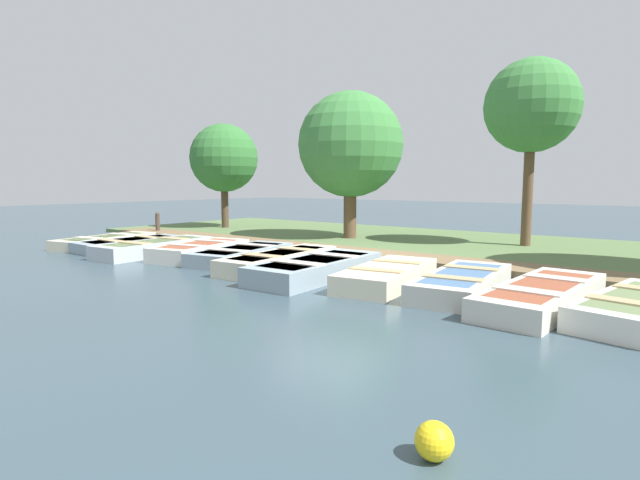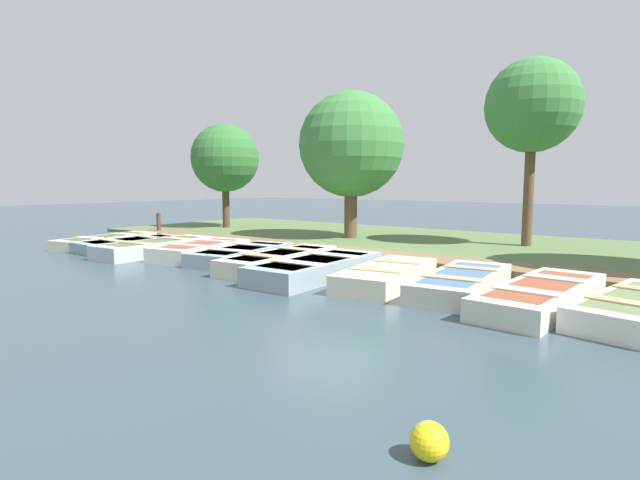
{
  "view_description": "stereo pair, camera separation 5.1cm",
  "coord_description": "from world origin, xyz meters",
  "px_view_note": "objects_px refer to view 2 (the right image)",
  "views": [
    {
      "loc": [
        9.5,
        7.12,
        1.96
      ],
      "look_at": [
        0.51,
        0.12,
        0.65
      ],
      "focal_mm": 28.0,
      "sensor_mm": 36.0,
      "label": 1
    },
    {
      "loc": [
        9.47,
        7.16,
        1.96
      ],
      "look_at": [
        0.51,
        0.12,
        0.65
      ],
      "focal_mm": 28.0,
      "sensor_mm": 36.0,
      "label": 2
    }
  ],
  "objects_px": {
    "mooring_post_near": "(159,224)",
    "park_tree_left": "(351,145)",
    "rowboat_8": "(462,282)",
    "rowboat_9": "(542,295)",
    "rowboat_2": "(156,247)",
    "rowboat_6": "(316,268)",
    "park_tree_far_left": "(225,158)",
    "rowboat_1": "(131,244)",
    "park_tree_center": "(533,107)",
    "rowboat_5": "(280,260)",
    "rowboat_0": "(106,241)",
    "buoy": "(429,441)",
    "rowboat_7": "(387,275)",
    "rowboat_3": "(201,250)",
    "rowboat_4": "(242,254)"
  },
  "relations": [
    {
      "from": "rowboat_7",
      "to": "park_tree_center",
      "type": "height_order",
      "value": "park_tree_center"
    },
    {
      "from": "rowboat_1",
      "to": "mooring_post_near",
      "type": "xyz_separation_m",
      "value": [
        -2.77,
        -2.68,
        0.28
      ]
    },
    {
      "from": "rowboat_5",
      "to": "park_tree_center",
      "type": "xyz_separation_m",
      "value": [
        -6.84,
        3.51,
        3.92
      ]
    },
    {
      "from": "rowboat_3",
      "to": "mooring_post_near",
      "type": "xyz_separation_m",
      "value": [
        -2.56,
        -5.65,
        0.24
      ]
    },
    {
      "from": "rowboat_1",
      "to": "rowboat_4",
      "type": "xyz_separation_m",
      "value": [
        -0.46,
        4.29,
        0.02
      ]
    },
    {
      "from": "rowboat_5",
      "to": "buoy",
      "type": "distance_m",
      "value": 8.15
    },
    {
      "from": "rowboat_0",
      "to": "rowboat_7",
      "type": "height_order",
      "value": "rowboat_7"
    },
    {
      "from": "mooring_post_near",
      "to": "park_tree_left",
      "type": "xyz_separation_m",
      "value": [
        -2.87,
        6.69,
        2.75
      ]
    },
    {
      "from": "rowboat_4",
      "to": "park_tree_center",
      "type": "xyz_separation_m",
      "value": [
        -6.63,
        4.99,
        3.93
      ]
    },
    {
      "from": "rowboat_0",
      "to": "mooring_post_near",
      "type": "bearing_deg",
      "value": -166.58
    },
    {
      "from": "rowboat_6",
      "to": "rowboat_8",
      "type": "distance_m",
      "value": 2.98
    },
    {
      "from": "rowboat_2",
      "to": "rowboat_6",
      "type": "bearing_deg",
      "value": 85.31
    },
    {
      "from": "rowboat_5",
      "to": "mooring_post_near",
      "type": "height_order",
      "value": "mooring_post_near"
    },
    {
      "from": "rowboat_8",
      "to": "park_tree_left",
      "type": "height_order",
      "value": "park_tree_left"
    },
    {
      "from": "buoy",
      "to": "park_tree_left",
      "type": "distance_m",
      "value": 13.65
    },
    {
      "from": "park_tree_left",
      "to": "park_tree_center",
      "type": "height_order",
      "value": "park_tree_center"
    },
    {
      "from": "rowboat_8",
      "to": "rowboat_2",
      "type": "bearing_deg",
      "value": -92.78
    },
    {
      "from": "rowboat_9",
      "to": "park_tree_center",
      "type": "xyz_separation_m",
      "value": [
        -6.87,
        -2.18,
        3.93
      ]
    },
    {
      "from": "rowboat_6",
      "to": "rowboat_7",
      "type": "xyz_separation_m",
      "value": [
        -0.29,
        1.51,
        -0.02
      ]
    },
    {
      "from": "rowboat_1",
      "to": "rowboat_2",
      "type": "xyz_separation_m",
      "value": [
        0.19,
        1.53,
        0.04
      ]
    },
    {
      "from": "rowboat_0",
      "to": "buoy",
      "type": "distance_m",
      "value": 14.29
    },
    {
      "from": "rowboat_1",
      "to": "park_tree_center",
      "type": "height_order",
      "value": "park_tree_center"
    },
    {
      "from": "rowboat_8",
      "to": "park_tree_center",
      "type": "bearing_deg",
      "value": -179.98
    },
    {
      "from": "rowboat_5",
      "to": "rowboat_9",
      "type": "relative_size",
      "value": 0.98
    },
    {
      "from": "rowboat_7",
      "to": "rowboat_9",
      "type": "bearing_deg",
      "value": 81.91
    },
    {
      "from": "rowboat_1",
      "to": "rowboat_5",
      "type": "distance_m",
      "value": 5.77
    },
    {
      "from": "rowboat_1",
      "to": "park_tree_center",
      "type": "bearing_deg",
      "value": 128.6
    },
    {
      "from": "park_tree_far_left",
      "to": "rowboat_7",
      "type": "bearing_deg",
      "value": 63.1
    },
    {
      "from": "rowboat_6",
      "to": "rowboat_9",
      "type": "height_order",
      "value": "rowboat_6"
    },
    {
      "from": "rowboat_3",
      "to": "rowboat_8",
      "type": "xyz_separation_m",
      "value": [
        -0.19,
        7.09,
        -0.01
      ]
    },
    {
      "from": "mooring_post_near",
      "to": "park_tree_far_left",
      "type": "xyz_separation_m",
      "value": [
        -2.98,
        0.36,
        2.51
      ]
    },
    {
      "from": "rowboat_5",
      "to": "rowboat_7",
      "type": "relative_size",
      "value": 1.15
    },
    {
      "from": "mooring_post_near",
      "to": "rowboat_7",
      "type": "bearing_deg",
      "value": 77.14
    },
    {
      "from": "rowboat_7",
      "to": "rowboat_8",
      "type": "height_order",
      "value": "rowboat_7"
    },
    {
      "from": "rowboat_7",
      "to": "park_tree_far_left",
      "type": "distance_m",
      "value": 12.61
    },
    {
      "from": "rowboat_5",
      "to": "park_tree_left",
      "type": "relative_size",
      "value": 0.71
    },
    {
      "from": "rowboat_3",
      "to": "park_tree_far_left",
      "type": "relative_size",
      "value": 0.68
    },
    {
      "from": "rowboat_1",
      "to": "rowboat_7",
      "type": "xyz_separation_m",
      "value": [
        -0.18,
        8.64,
        0.03
      ]
    },
    {
      "from": "rowboat_0",
      "to": "rowboat_5",
      "type": "xyz_separation_m",
      "value": [
        -0.26,
        7.14,
        0.04
      ]
    },
    {
      "from": "rowboat_7",
      "to": "buoy",
      "type": "bearing_deg",
      "value": 24.32
    },
    {
      "from": "rowboat_8",
      "to": "mooring_post_near",
      "type": "bearing_deg",
      "value": -107.23
    },
    {
      "from": "rowboat_1",
      "to": "rowboat_2",
      "type": "distance_m",
      "value": 1.54
    },
    {
      "from": "park_tree_center",
      "to": "park_tree_far_left",
      "type": "bearing_deg",
      "value": -83.39
    },
    {
      "from": "rowboat_3",
      "to": "park_tree_left",
      "type": "height_order",
      "value": "park_tree_left"
    },
    {
      "from": "rowboat_8",
      "to": "rowboat_9",
      "type": "xyz_separation_m",
      "value": [
        0.17,
        1.39,
        -0.0
      ]
    },
    {
      "from": "rowboat_1",
      "to": "rowboat_4",
      "type": "relative_size",
      "value": 0.98
    },
    {
      "from": "rowboat_2",
      "to": "rowboat_3",
      "type": "distance_m",
      "value": 1.5
    },
    {
      "from": "rowboat_3",
      "to": "rowboat_5",
      "type": "distance_m",
      "value": 2.79
    },
    {
      "from": "rowboat_7",
      "to": "buoy",
      "type": "relative_size",
      "value": 10.79
    },
    {
      "from": "rowboat_6",
      "to": "rowboat_9",
      "type": "bearing_deg",
      "value": 91.35
    }
  ]
}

